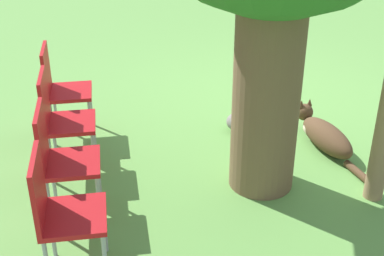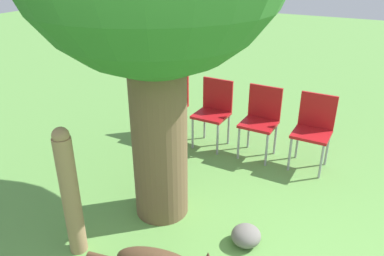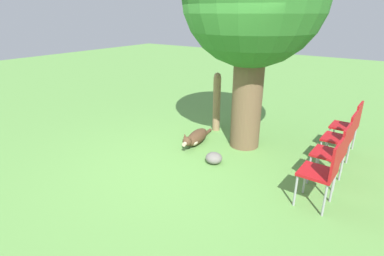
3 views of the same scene
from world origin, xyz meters
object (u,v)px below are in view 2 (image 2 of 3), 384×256
at_px(red_chair_3, 171,100).
at_px(fence_post, 70,192).
at_px(red_chair_1, 261,117).
at_px(red_chair_2, 214,108).
at_px(red_chair_0, 314,126).

bearing_deg(red_chair_3, fence_post, 11.76).
bearing_deg(fence_post, red_chair_1, -19.76).
relative_size(red_chair_2, red_chair_3, 1.00).
bearing_deg(fence_post, red_chair_3, 9.96).
relative_size(red_chair_1, red_chair_2, 1.00).
xyz_separation_m(fence_post, red_chair_3, (2.48, 0.44, -0.08)).
relative_size(red_chair_0, red_chair_2, 1.00).
bearing_deg(red_chair_1, red_chair_3, -87.09).
bearing_deg(red_chair_1, red_chair_2, -87.09).
xyz_separation_m(red_chair_1, red_chair_2, (-0.01, 0.67, 0.00)).
distance_m(fence_post, red_chair_1, 2.67).
relative_size(fence_post, red_chair_0, 1.33).
bearing_deg(red_chair_2, red_chair_1, 92.91).
bearing_deg(red_chair_0, red_chair_1, -87.09).
bearing_deg(red_chair_3, red_chair_0, 92.91).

